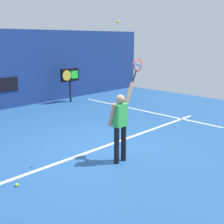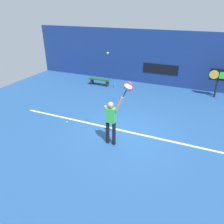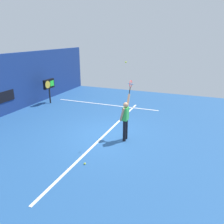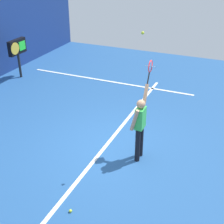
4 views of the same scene
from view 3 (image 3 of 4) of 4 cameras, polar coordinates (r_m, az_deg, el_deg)
ground_plane at (r=10.34m, az=-1.06°, el=-5.79°), size 18.00×18.00×0.00m
court_baseline at (r=10.38m, az=-1.69°, el=-5.65°), size 10.00×0.10×0.01m
court_sideline at (r=14.83m, az=-1.66°, el=1.89°), size 0.10×7.00×0.01m
tennis_player at (r=9.50m, az=3.42°, el=-1.50°), size 0.72×0.31×1.96m
tennis_racket at (r=9.69m, az=4.73°, el=6.90°), size 0.42×0.27×0.62m
tennis_ball at (r=8.87m, az=3.50°, el=12.47°), size 0.07×0.07×0.07m
scoreboard_clock at (r=15.46m, az=-15.68°, el=6.63°), size 0.96×0.20×1.61m
spare_ball at (r=8.16m, az=-6.90°, el=-12.83°), size 0.07×0.07×0.07m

